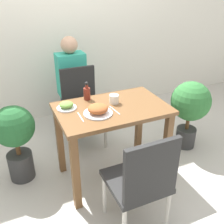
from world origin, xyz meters
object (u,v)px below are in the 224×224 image
(chair_far, at_px, (82,103))
(drink_cup, at_px, (114,99))
(side_plate, at_px, (66,106))
(sauce_bottle, at_px, (87,93))
(chair_near, at_px, (142,180))
(potted_plant_left, at_px, (15,136))
(food_plate, at_px, (98,110))
(potted_plant_right, at_px, (190,106))
(person_figure, at_px, (72,84))

(chair_far, bearing_deg, drink_cup, -80.84)
(side_plate, relative_size, sauce_bottle, 0.98)
(chair_near, xyz_separation_m, potted_plant_left, (-0.75, 1.00, -0.01))
(food_plate, relative_size, potted_plant_left, 0.32)
(chair_near, relative_size, potted_plant_left, 1.14)
(chair_far, bearing_deg, potted_plant_left, -152.78)
(food_plate, xyz_separation_m, drink_cup, (0.21, 0.14, 0.00))
(sauce_bottle, bearing_deg, potted_plant_right, -6.08)
(drink_cup, relative_size, potted_plant_right, 0.11)
(food_plate, height_order, potted_plant_left, food_plate)
(side_plate, bearing_deg, potted_plant_left, 156.66)
(side_plate, xyz_separation_m, person_figure, (0.32, 0.98, -0.20))
(chair_near, height_order, side_plate, chair_near)
(potted_plant_left, bearing_deg, chair_far, 27.22)
(potted_plant_left, bearing_deg, potted_plant_right, -6.48)
(chair_near, bearing_deg, sauce_bottle, -85.21)
(chair_far, distance_m, sauce_bottle, 0.59)
(drink_cup, distance_m, potted_plant_left, 0.96)
(chair_far, relative_size, sauce_bottle, 5.05)
(chair_far, relative_size, potted_plant_left, 1.14)
(chair_near, distance_m, potted_plant_right, 1.32)
(side_plate, height_order, drink_cup, drink_cup)
(potted_plant_right, relative_size, person_figure, 0.68)
(person_figure, bearing_deg, food_plate, -95.20)
(chair_near, xyz_separation_m, food_plate, (-0.09, 0.60, 0.30))
(chair_near, height_order, potted_plant_right, chair_near)
(sauce_bottle, xyz_separation_m, person_figure, (0.10, 0.87, -0.24))
(chair_near, height_order, food_plate, chair_near)
(person_figure, bearing_deg, chair_near, -90.59)
(potted_plant_right, bearing_deg, food_plate, -170.54)
(potted_plant_right, bearing_deg, chair_far, 150.16)
(chair_far, height_order, potted_plant_left, chair_far)
(potted_plant_left, bearing_deg, chair_near, -52.91)
(chair_near, distance_m, drink_cup, 0.81)
(potted_plant_right, bearing_deg, drink_cup, -176.72)
(side_plate, distance_m, person_figure, 1.05)
(chair_near, relative_size, potted_plant_right, 1.11)
(chair_near, xyz_separation_m, potted_plant_right, (1.06, 0.79, 0.02))
(chair_far, relative_size, side_plate, 5.14)
(drink_cup, height_order, potted_plant_left, drink_cup)
(potted_plant_right, bearing_deg, chair_near, -143.25)
(potted_plant_left, bearing_deg, person_figure, 45.55)
(person_figure, bearing_deg, potted_plant_right, -43.64)
(food_plate, distance_m, drink_cup, 0.25)
(sauce_bottle, distance_m, potted_plant_right, 1.18)
(sauce_bottle, xyz_separation_m, potted_plant_right, (1.14, -0.12, -0.31))
(food_plate, bearing_deg, drink_cup, 33.47)
(food_plate, bearing_deg, sauce_bottle, 87.64)
(drink_cup, xyz_separation_m, potted_plant_right, (0.94, 0.05, -0.28))
(sauce_bottle, relative_size, potted_plant_right, 0.22)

